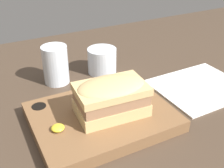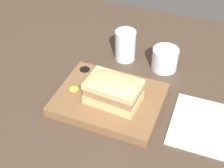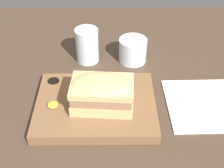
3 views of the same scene
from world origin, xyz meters
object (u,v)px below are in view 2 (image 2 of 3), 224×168
Objects in this scene: water_glass at (125,47)px; wine_glass at (165,60)px; napkin at (215,128)px; sandwich at (113,89)px; serving_board at (109,99)px.

water_glass is 13.05cm from wine_glass.
napkin is (31.34, -19.57, -4.13)cm from water_glass.
water_glass is (-4.64, 22.08, -2.26)cm from sandwich.
sandwich is (1.71, -1.19, 5.28)cm from serving_board.
water_glass reaches higher than wine_glass.
water_glass reaches higher than serving_board.
wine_glass is 0.35× the size of napkin.
wine_glass reaches higher than serving_board.
water_glass is (-2.93, 20.89, 3.02)cm from serving_board.
napkin is at bearing -46.44° from wine_glass.
serving_board is 5.68cm from sandwich.
wine_glass is at bearing -1.27° from water_glass.
serving_board is 23.01cm from wine_glass.
napkin is (28.41, 1.32, -1.11)cm from serving_board.
napkin is at bearing 2.66° from serving_board.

